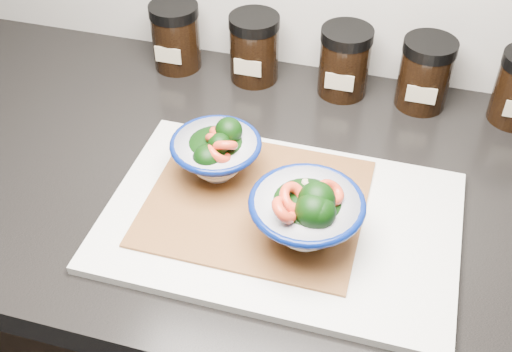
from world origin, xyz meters
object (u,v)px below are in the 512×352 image
(spice_jar_a, at_px, (176,36))
(spice_jar_d, at_px, (425,73))
(cutting_board, at_px, (281,221))
(spice_jar_b, at_px, (254,48))
(spice_jar_c, at_px, (344,61))
(bowl_left, at_px, (217,152))
(bowl_right, at_px, (307,213))

(spice_jar_a, relative_size, spice_jar_d, 1.00)
(cutting_board, height_order, spice_jar_b, spice_jar_b)
(spice_jar_c, xyz_separation_m, spice_jar_d, (0.13, 0.00, 0.00))
(bowl_left, distance_m, spice_jar_d, 0.36)
(bowl_right, relative_size, spice_jar_b, 1.24)
(bowl_left, relative_size, spice_jar_c, 1.09)
(cutting_board, bearing_deg, bowl_left, 152.63)
(spice_jar_a, bearing_deg, spice_jar_d, 0.00)
(spice_jar_a, xyz_separation_m, spice_jar_c, (0.29, 0.00, 0.00))
(cutting_board, xyz_separation_m, spice_jar_d, (0.15, 0.32, 0.05))
(cutting_board, bearing_deg, spice_jar_c, 85.99)
(spice_jar_b, bearing_deg, bowl_left, -84.90)
(spice_jar_d, bearing_deg, spice_jar_a, 180.00)
(bowl_left, bearing_deg, spice_jar_d, 46.50)
(spice_jar_a, height_order, spice_jar_c, same)
(spice_jar_a, bearing_deg, bowl_right, -49.11)
(bowl_left, xyz_separation_m, spice_jar_b, (-0.02, 0.26, 0.00))
(bowl_left, height_order, spice_jar_c, spice_jar_c)
(spice_jar_b, bearing_deg, cutting_board, -68.28)
(spice_jar_a, xyz_separation_m, spice_jar_b, (0.14, 0.00, 0.00))
(bowl_left, relative_size, bowl_right, 0.88)
(cutting_board, distance_m, spice_jar_a, 0.42)
(spice_jar_a, relative_size, spice_jar_b, 1.00)
(cutting_board, distance_m, bowl_left, 0.13)
(bowl_right, xyz_separation_m, spice_jar_c, (-0.02, 0.35, -0.00))
(spice_jar_b, bearing_deg, bowl_right, -64.63)
(cutting_board, bearing_deg, spice_jar_b, 111.72)
(spice_jar_b, xyz_separation_m, spice_jar_d, (0.27, 0.00, 0.00))
(bowl_right, bearing_deg, spice_jar_d, 72.61)
(bowl_right, bearing_deg, spice_jar_a, 130.89)
(spice_jar_d, bearing_deg, spice_jar_c, 180.00)
(bowl_left, xyz_separation_m, spice_jar_a, (-0.16, 0.26, 0.00))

